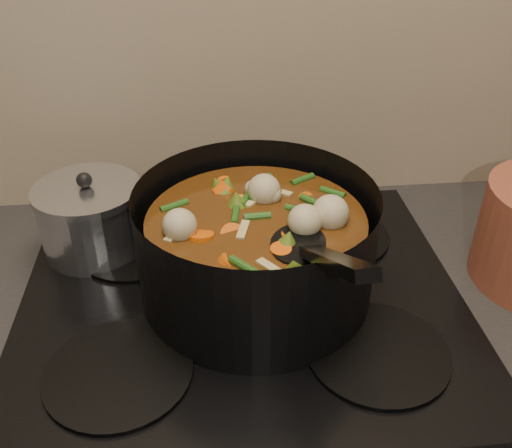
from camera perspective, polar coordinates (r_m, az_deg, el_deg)
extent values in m
cube|color=black|center=(0.85, -1.36, -9.44)|extent=(2.64, 0.64, 0.05)
cube|color=black|center=(0.82, -1.39, -7.65)|extent=(0.62, 0.54, 0.02)
cylinder|color=black|center=(0.73, -13.58, -14.20)|extent=(0.18, 0.18, 0.01)
cylinder|color=black|center=(0.75, 12.07, -12.43)|extent=(0.18, 0.18, 0.01)
cylinder|color=black|center=(0.92, -12.02, -2.26)|extent=(0.18, 0.18, 0.01)
cylinder|color=black|center=(0.94, 7.74, -1.14)|extent=(0.18, 0.18, 0.01)
cylinder|color=black|center=(0.78, 0.00, -2.03)|extent=(0.36, 0.36, 0.16)
cylinder|color=black|center=(0.82, 0.00, -6.31)|extent=(0.32, 0.32, 0.01)
cylinder|color=#4E250D|center=(0.78, 0.00, -2.83)|extent=(0.29, 0.29, 0.11)
cylinder|color=orange|center=(0.76, 3.25, 0.54)|extent=(0.03, 0.03, 0.03)
cylinder|color=orange|center=(0.81, 2.97, 2.85)|extent=(0.04, 0.04, 0.03)
cylinder|color=orange|center=(0.84, -2.36, 4.26)|extent=(0.05, 0.04, 0.03)
cylinder|color=orange|center=(0.77, -4.17, 1.21)|extent=(0.04, 0.04, 0.03)
cylinder|color=orange|center=(0.72, -6.47, -1.72)|extent=(0.04, 0.04, 0.03)
cylinder|color=orange|center=(0.72, -0.49, -1.49)|extent=(0.05, 0.05, 0.03)
cylinder|color=orange|center=(0.71, 4.26, -2.12)|extent=(0.04, 0.04, 0.03)
cylinder|color=orange|center=(0.77, 8.28, 0.69)|extent=(0.04, 0.03, 0.03)
cylinder|color=orange|center=(0.80, 2.46, 2.30)|extent=(0.04, 0.05, 0.03)
cylinder|color=orange|center=(0.83, -1.86, 3.75)|extent=(0.04, 0.04, 0.03)
cylinder|color=orange|center=(0.77, -2.98, 1.02)|extent=(0.03, 0.03, 0.03)
cylinder|color=orange|center=(0.73, -5.33, -1.25)|extent=(0.04, 0.04, 0.03)
sphere|color=tan|center=(0.75, 5.13, 1.56)|extent=(0.05, 0.05, 0.05)
sphere|color=tan|center=(0.80, -2.22, 3.59)|extent=(0.05, 0.05, 0.05)
sphere|color=tan|center=(0.71, -3.68, -0.89)|extent=(0.05, 0.05, 0.05)
sphere|color=tan|center=(0.73, 5.00, 0.29)|extent=(0.05, 0.05, 0.05)
cone|color=#5B741D|center=(0.68, -2.75, -2.99)|extent=(0.04, 0.04, 0.04)
cone|color=#5B741D|center=(0.72, 6.47, -1.02)|extent=(0.04, 0.04, 0.04)
cone|color=#5B741D|center=(0.81, 4.04, 3.68)|extent=(0.04, 0.04, 0.04)
cone|color=#5B741D|center=(0.81, -4.48, 3.50)|extent=(0.04, 0.04, 0.04)
cone|color=#5B741D|center=(0.71, -6.19, -1.32)|extent=(0.04, 0.04, 0.04)
cone|color=#5B741D|center=(0.68, 3.35, -2.84)|extent=(0.04, 0.04, 0.04)
cylinder|color=#2A5D1B|center=(0.79, 1.96, 2.40)|extent=(0.01, 0.04, 0.01)
cylinder|color=#2A5D1B|center=(0.84, -2.37, 4.64)|extent=(0.04, 0.04, 0.01)
cylinder|color=#2A5D1B|center=(0.78, -6.22, 2.02)|extent=(0.04, 0.02, 0.01)
cylinder|color=#2A5D1B|center=(0.72, -4.77, -0.75)|extent=(0.03, 0.04, 0.01)
cylinder|color=#2A5D1B|center=(0.71, -0.57, -1.35)|extent=(0.03, 0.04, 0.01)
cylinder|color=#2A5D1B|center=(0.69, 6.33, -2.87)|extent=(0.04, 0.02, 0.01)
cylinder|color=#2A5D1B|center=(0.76, 6.81, 1.04)|extent=(0.04, 0.04, 0.01)
cylinder|color=#2A5D1B|center=(0.80, 2.85, 2.99)|extent=(0.01, 0.04, 0.01)
cylinder|color=#2A5D1B|center=(0.79, -1.02, 2.62)|extent=(0.04, 0.03, 0.01)
cylinder|color=#2A5D1B|center=(0.79, -7.46, 2.40)|extent=(0.04, 0.02, 0.01)
cylinder|color=#2A5D1B|center=(0.72, -6.33, -1.11)|extent=(0.03, 0.04, 0.01)
cylinder|color=#2A5D1B|center=(0.69, -0.98, -2.29)|extent=(0.03, 0.04, 0.01)
cube|color=tan|center=(0.74, -6.07, 0.03)|extent=(0.05, 0.01, 0.00)
cube|color=tan|center=(0.69, 1.78, -2.74)|extent=(0.02, 0.05, 0.00)
cube|color=tan|center=(0.78, 5.62, 1.75)|extent=(0.05, 0.03, 0.00)
cube|color=tan|center=(0.81, -2.10, 3.56)|extent=(0.04, 0.04, 0.00)
cube|color=tan|center=(0.73, -5.74, -0.71)|extent=(0.03, 0.05, 0.00)
ellipsoid|color=black|center=(0.70, 4.23, -2.10)|extent=(0.09, 0.11, 0.01)
cube|color=black|center=(0.59, 7.74, -3.69)|extent=(0.04, 0.19, 0.12)
cylinder|color=silver|center=(0.92, -16.09, 0.27)|extent=(0.16, 0.16, 0.10)
cylinder|color=silver|center=(0.89, -16.63, 3.23)|extent=(0.16, 0.16, 0.01)
sphere|color=black|center=(0.88, -16.81, 4.22)|extent=(0.02, 0.02, 0.02)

